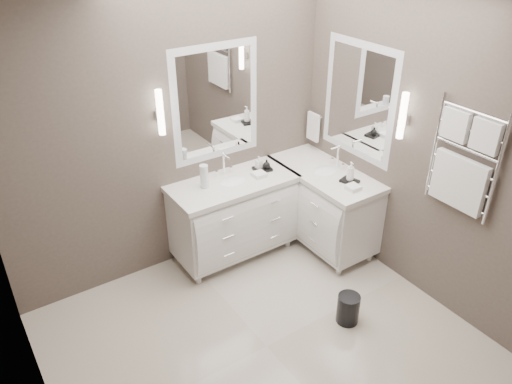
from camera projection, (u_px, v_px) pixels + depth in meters
floor at (266, 347)px, 4.08m from camera, size 3.20×3.00×0.01m
wall_back at (173, 133)px, 4.49m from camera, size 3.20×0.01×2.70m
wall_front at (454, 345)px, 2.32m from camera, size 3.20×0.01×2.70m
wall_left at (20, 293)px, 2.63m from camera, size 0.01×3.00×2.70m
wall_right at (425, 150)px, 4.18m from camera, size 0.01×3.00×2.70m
vanity_back at (234, 213)px, 4.94m from camera, size 1.24×0.59×0.97m
vanity_right at (323, 202)px, 5.12m from camera, size 0.59×1.24×0.97m
mirror_back at (216, 103)px, 4.60m from camera, size 0.90×0.02×1.10m
mirror_right at (359, 101)px, 4.65m from camera, size 0.02×0.90×1.10m
sconce_back at (160, 113)px, 4.25m from camera, size 0.06×0.06×0.40m
sconce_right at (402, 117)px, 4.18m from camera, size 0.06×0.06×0.40m
towel_bar_corner at (313, 126)px, 5.24m from camera, size 0.03×0.22×0.30m
towel_ladder at (463, 165)px, 3.85m from camera, size 0.06×0.58×0.90m
waste_bin at (348, 309)px, 4.26m from camera, size 0.21×0.21×0.27m
amenity_tray_back at (262, 169)px, 4.94m from camera, size 0.20×0.16×0.03m
amenity_tray_right at (350, 181)px, 4.73m from camera, size 0.16×0.19×0.02m
water_bottle at (204, 176)px, 4.60m from camera, size 0.10×0.10×0.22m
soap_bottle_a at (259, 162)px, 4.91m from camera, size 0.06×0.06×0.12m
soap_bottle_b at (267, 164)px, 4.91m from camera, size 0.07×0.07×0.09m
soap_bottle_c at (351, 171)px, 4.67m from camera, size 0.09×0.09×0.19m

